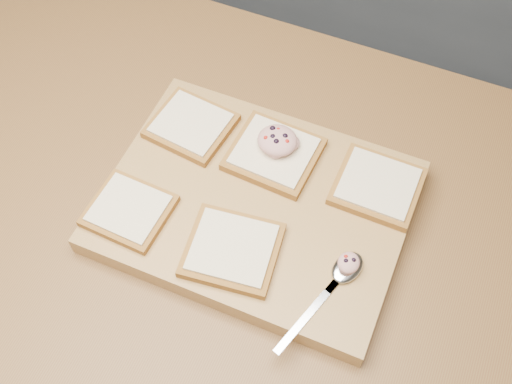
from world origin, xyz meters
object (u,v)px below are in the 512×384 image
bread_far_center (274,154)px  tuna_salad_dollop (277,140)px  cutting_board (256,206)px  spoon (342,274)px

bread_far_center → tuna_salad_dollop: size_ratio=2.22×
cutting_board → spoon: 0.17m
cutting_board → tuna_salad_dollop: bearing=92.3°
tuna_salad_dollop → spoon: tuna_salad_dollop is taller
bread_far_center → spoon: 0.22m
bread_far_center → cutting_board: bearing=-86.5°
bread_far_center → spoon: (0.16, -0.15, -0.00)m
cutting_board → spoon: (0.16, -0.07, 0.02)m
cutting_board → tuna_salad_dollop: 0.11m
tuna_salad_dollop → spoon: bearing=-44.8°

